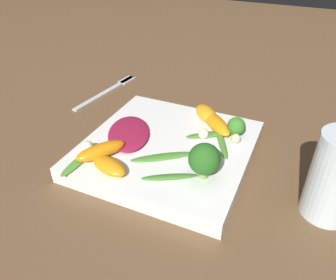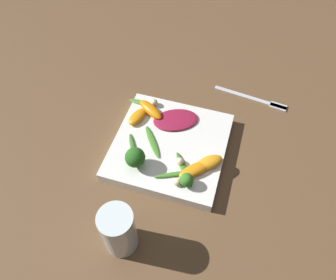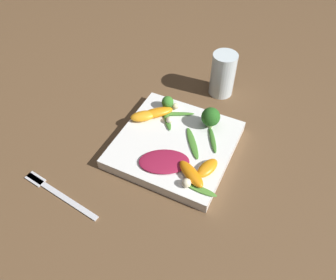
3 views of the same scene
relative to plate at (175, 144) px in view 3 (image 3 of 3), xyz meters
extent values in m
plane|color=brown|center=(0.00, 0.00, -0.01)|extent=(2.40, 2.40, 0.00)
cube|color=white|center=(0.00, 0.00, 0.00)|extent=(0.25, 0.25, 0.03)
cylinder|color=silver|center=(-0.23, 0.02, 0.04)|extent=(0.06, 0.06, 0.12)
cube|color=silver|center=(0.22, -0.15, -0.01)|extent=(0.03, 0.19, 0.01)
cube|color=silver|center=(0.21, -0.23, -0.01)|extent=(0.03, 0.04, 0.01)
ellipsoid|color=maroon|center=(0.07, 0.01, 0.02)|extent=(0.11, 0.12, 0.01)
ellipsoid|color=orange|center=(0.07, 0.07, 0.02)|extent=(0.06, 0.08, 0.02)
ellipsoid|color=orange|center=(-0.03, -0.10, 0.02)|extent=(0.06, 0.07, 0.02)
ellipsoid|color=orange|center=(-0.05, -0.07, 0.02)|extent=(0.08, 0.08, 0.02)
ellipsoid|color=orange|center=(0.05, 0.09, 0.02)|extent=(0.06, 0.04, 0.02)
cylinder|color=#84AD5B|center=(-0.09, -0.06, 0.02)|extent=(0.01, 0.01, 0.01)
sphere|color=#387A28|center=(-0.09, -0.06, 0.03)|extent=(0.03, 0.03, 0.03)
cylinder|color=#7A9E51|center=(-0.08, 0.05, 0.02)|extent=(0.01, 0.01, 0.02)
sphere|color=#26601E|center=(-0.08, 0.05, 0.04)|extent=(0.04, 0.04, 0.04)
ellipsoid|color=#47842D|center=(-0.07, -0.04, 0.02)|extent=(0.05, 0.09, 0.01)
ellipsoid|color=#518E33|center=(0.10, 0.10, 0.01)|extent=(0.02, 0.07, 0.00)
ellipsoid|color=#3D7528|center=(-0.04, 0.07, 0.02)|extent=(0.07, 0.05, 0.01)
ellipsoid|color=#3D7528|center=(-0.06, -0.05, 0.02)|extent=(0.08, 0.06, 0.01)
ellipsoid|color=#47842D|center=(-0.01, 0.04, 0.02)|extent=(0.09, 0.07, 0.00)
sphere|color=beige|center=(0.10, 0.07, 0.02)|extent=(0.02, 0.02, 0.02)
sphere|color=beige|center=(-0.09, -0.04, 0.02)|extent=(0.02, 0.02, 0.02)
sphere|color=beige|center=(-0.05, -0.04, 0.02)|extent=(0.02, 0.02, 0.02)
camera|label=1|loc=(-0.17, 0.38, 0.30)|focal=35.00mm
camera|label=2|loc=(-0.41, -0.12, 0.61)|focal=35.00mm
camera|label=3|loc=(0.44, 0.20, 0.55)|focal=35.00mm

